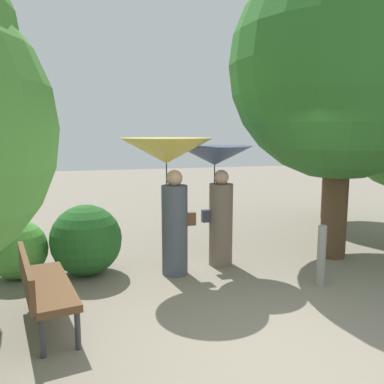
{
  "coord_description": "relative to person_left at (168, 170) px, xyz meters",
  "views": [
    {
      "loc": [
        -1.77,
        -3.45,
        2.2
      ],
      "look_at": [
        0.0,
        2.86,
        1.2
      ],
      "focal_mm": 37.26,
      "sensor_mm": 36.0,
      "label": 1
    }
  ],
  "objects": [
    {
      "name": "bush_path_left",
      "position": [
        -1.23,
        0.35,
        -1.08
      ],
      "size": [
        1.09,
        1.09,
        1.09
      ],
      "primitive_type": "sphere",
      "color": "#235B23",
      "rests_on": "ground"
    },
    {
      "name": "ground_plane",
      "position": [
        0.51,
        -2.37,
        -1.63
      ],
      "size": [
        40.0,
        40.0,
        0.0
      ],
      "primitive_type": "plane",
      "color": "gray"
    },
    {
      "name": "tree_near_right",
      "position": [
        2.98,
        0.1,
        1.92
      ],
      "size": [
        3.78,
        3.78,
        5.66
      ],
      "color": "#4C3823",
      "rests_on": "ground"
    },
    {
      "name": "bush_path_right",
      "position": [
        -2.24,
        0.46,
        -1.18
      ],
      "size": [
        0.9,
        0.9,
        0.9
      ],
      "primitive_type": "sphere",
      "color": "#4C9338",
      "rests_on": "ground"
    },
    {
      "name": "tree_far_back",
      "position": [
        4.78,
        2.84,
        1.42
      ],
      "size": [
        2.48,
        2.48,
        4.56
      ],
      "color": "brown",
      "rests_on": "ground"
    },
    {
      "name": "person_right",
      "position": [
        0.84,
        0.23,
        -0.17
      ],
      "size": [
        1.21,
        1.21,
        1.97
      ],
      "rotation": [
        0.0,
        0.0,
        1.56
      ],
      "color": "#6B5B4C",
      "rests_on": "ground"
    },
    {
      "name": "park_bench",
      "position": [
        -1.74,
        -1.26,
        -1.12
      ],
      "size": [
        0.77,
        1.57,
        0.83
      ],
      "rotation": [
        0.0,
        0.0,
        1.77
      ],
      "color": "#38383D",
      "rests_on": "ground"
    },
    {
      "name": "path_marker_post",
      "position": [
        1.99,
        -1.05,
        -1.19
      ],
      "size": [
        0.12,
        0.12,
        0.89
      ],
      "primitive_type": "cylinder",
      "color": "gray",
      "rests_on": "ground"
    },
    {
      "name": "person_left",
      "position": [
        0.0,
        0.0,
        0.0
      ],
      "size": [
        1.39,
        1.39,
        2.11
      ],
      "rotation": [
        0.0,
        0.0,
        1.56
      ],
      "color": "#474C56",
      "rests_on": "ground"
    }
  ]
}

